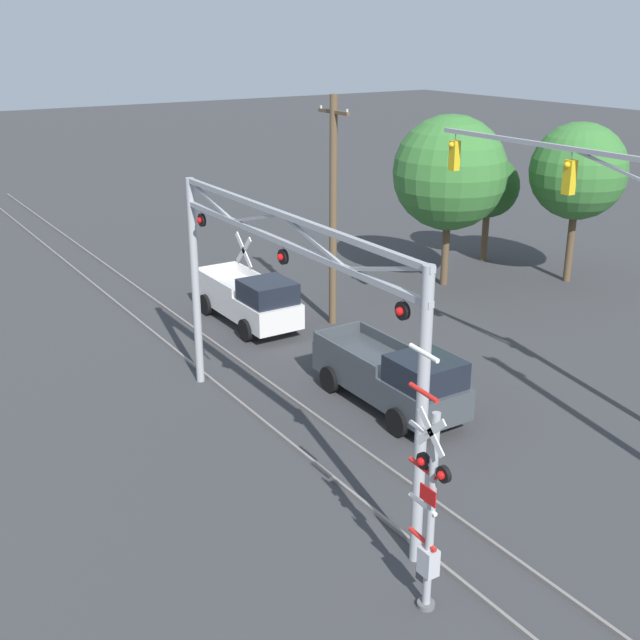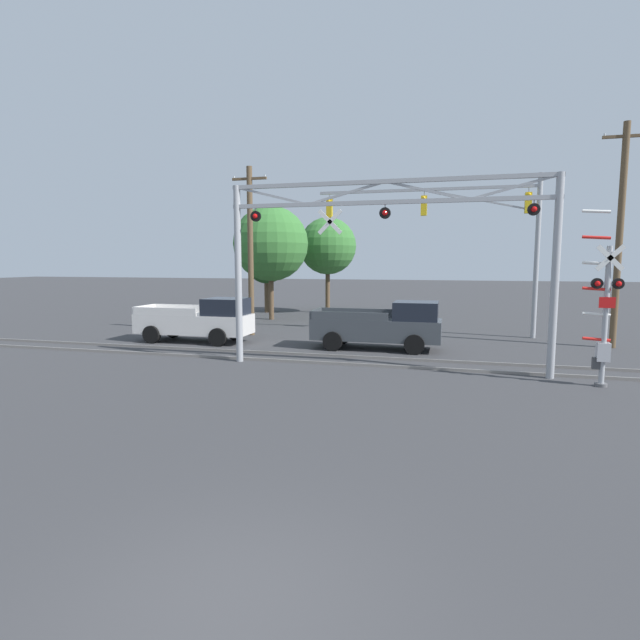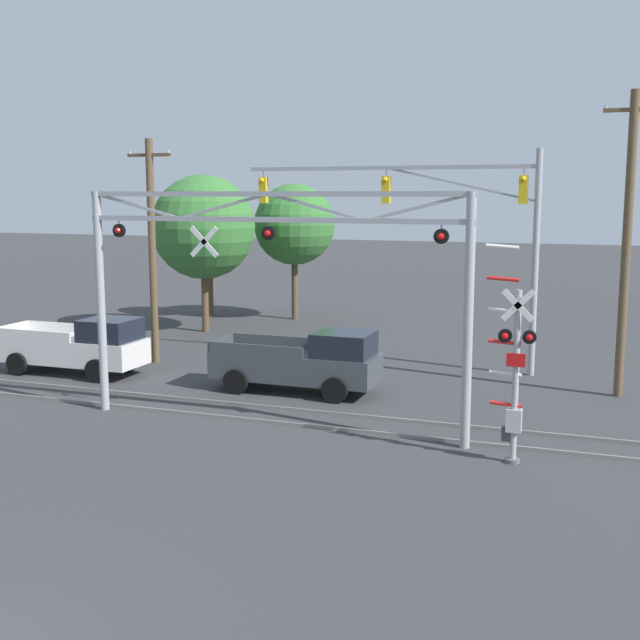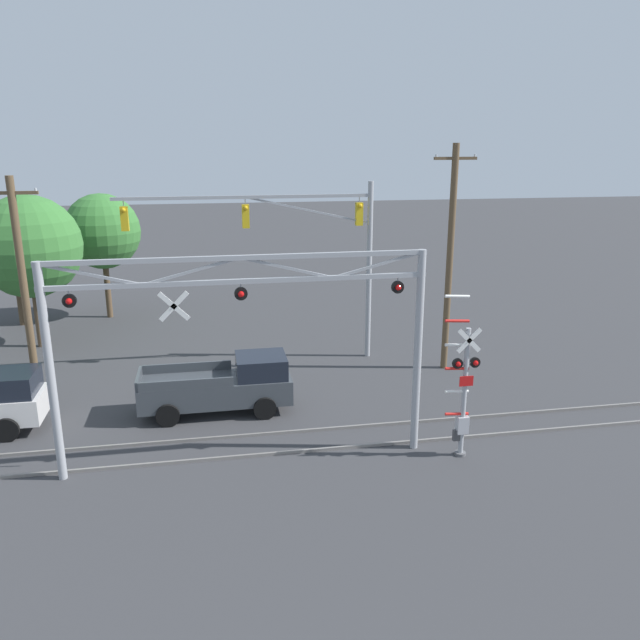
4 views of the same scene
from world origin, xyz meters
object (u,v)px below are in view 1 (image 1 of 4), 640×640
Objects in this scene: crossing_signal_mast at (429,515)px; utility_pole_left at (333,210)px; background_tree_far_right_verge at (488,187)px; crossing_gantry at (283,295)px; background_tree_beyond_span at (578,171)px; pickup_truck_following at (250,299)px; background_tree_far_left_verge at (450,173)px; pickup_truck_lead at (394,377)px.

utility_pole_left is at bearing 152.98° from crossing_signal_mast.
crossing_gantry is at bearing -57.92° from background_tree_far_right_verge.
crossing_signal_mast is 0.76× the size of background_tree_beyond_span.
background_tree_far_left_verge is (0.04, 9.49, 3.86)m from pickup_truck_following.
crossing_gantry is 5.23m from pickup_truck_lead.
crossing_signal_mast is 8.64m from pickup_truck_lead.
crossing_gantry is 16.03m from background_tree_far_left_verge.
crossing_gantry is 2.10× the size of crossing_signal_mast.
utility_pole_left is (-14.21, 7.25, 2.29)m from crossing_signal_mast.
background_tree_far_right_verge reaches higher than pickup_truck_following.
background_tree_far_left_verge is at bearing 124.21° from crossing_gantry.
background_tree_far_left_verge reaches higher than background_tree_far_right_verge.
pickup_truck_following is at bearing -82.24° from background_tree_far_right_verge.
background_tree_far_left_verge reaches higher than pickup_truck_lead.
background_tree_far_left_verge is 4.75m from background_tree_far_right_verge.
background_tree_beyond_span reaches higher than background_tree_far_right_verge.
pickup_truck_lead is 0.75× the size of background_tree_far_left_verge.
utility_pole_left is at bearing -73.03° from background_tree_far_right_verge.
background_tree_beyond_span is at bearing 84.58° from utility_pole_left.
crossing_signal_mast is 16.12m from utility_pole_left.
background_tree_beyond_span reaches higher than pickup_truck_following.
utility_pole_left reaches higher than background_tree_far_left_verge.
background_tree_beyond_span is 4.69m from background_tree_far_right_verge.
crossing_gantry is 2.05× the size of pickup_truck_following.
pickup_truck_following is (-15.68, 4.53, -1.05)m from crossing_signal_mast.
pickup_truck_following is at bearing -178.66° from pickup_truck_lead.
background_tree_beyond_span is at bearing 124.65° from crossing_signal_mast.
background_tree_beyond_span reaches higher than crossing_signal_mast.
crossing_signal_mast is 1.04× the size of background_tree_far_right_verge.
pickup_truck_lead is at bearing 1.34° from pickup_truck_following.
crossing_gantry is 9.97m from utility_pole_left.
utility_pole_left is at bearing 139.46° from crossing_gantry.
crossing_gantry is 1.52× the size of background_tree_far_left_verge.
background_tree_far_left_verge reaches higher than crossing_gantry.
crossing_signal_mast is (6.63, -0.77, -2.32)m from crossing_gantry.
background_tree_far_right_verge is (-10.38, 13.44, 2.55)m from pickup_truck_lead.
utility_pole_left is 1.67× the size of background_tree_far_right_verge.
crossing_signal_mast is 0.62× the size of utility_pole_left.
utility_pole_left is at bearing -95.42° from background_tree_beyond_span.
background_tree_far_right_verge is at bearing 106.97° from utility_pole_left.
background_tree_beyond_span is (1.11, 11.70, 0.49)m from utility_pole_left.
background_tree_far_right_verge is at bearing 122.08° from crossing_gantry.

